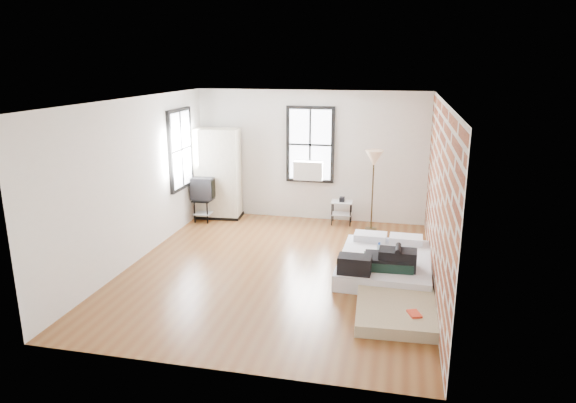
% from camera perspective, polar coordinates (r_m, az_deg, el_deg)
% --- Properties ---
extents(ground, '(6.00, 6.00, 0.00)m').
position_cam_1_polar(ground, '(8.70, -1.09, -7.50)').
color(ground, brown).
rests_on(ground, ground).
extents(room_shell, '(5.02, 6.02, 2.80)m').
position_cam_1_polar(room_shell, '(8.48, 0.95, 4.19)').
color(room_shell, silver).
rests_on(room_shell, ground).
extents(mattress_main, '(1.51, 2.02, 0.64)m').
position_cam_1_polar(mattress_main, '(8.66, 10.67, -6.65)').
color(mattress_main, white).
rests_on(mattress_main, ground).
extents(mattress_bare, '(1.18, 2.11, 0.44)m').
position_cam_1_polar(mattress_bare, '(7.77, 11.66, -9.64)').
color(mattress_bare, tan).
rests_on(mattress_bare, ground).
extents(wardrobe, '(1.04, 0.65, 1.98)m').
position_cam_1_polar(wardrobe, '(11.40, -7.80, 3.07)').
color(wardrobe, black).
rests_on(wardrobe, ground).
extents(side_table, '(0.45, 0.37, 0.59)m').
position_cam_1_polar(side_table, '(10.99, 6.00, -0.54)').
color(side_table, black).
rests_on(side_table, ground).
extents(floor_lamp, '(0.36, 0.36, 1.66)m').
position_cam_1_polar(floor_lamp, '(10.44, 9.52, 4.33)').
color(floor_lamp, '#312610').
rests_on(floor_lamp, ground).
extents(tv_stand, '(0.50, 0.70, 0.97)m').
position_cam_1_polar(tv_stand, '(11.31, -9.20, 1.41)').
color(tv_stand, black).
rests_on(tv_stand, ground).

